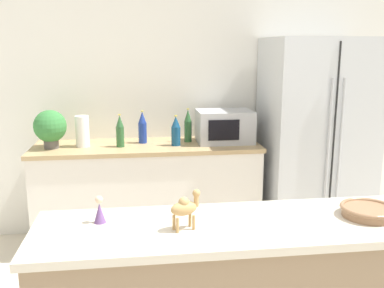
{
  "coord_description": "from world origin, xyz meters",
  "views": [
    {
      "loc": [
        -0.43,
        -1.22,
        1.69
      ],
      "look_at": [
        -0.08,
        1.42,
        1.1
      ],
      "focal_mm": 40.0,
      "sensor_mm": 36.0,
      "label": 1
    }
  ],
  "objects_px": {
    "paper_towel_roll": "(82,131)",
    "back_bottle_3": "(176,131)",
    "fruit_bowl": "(368,211)",
    "potted_plant": "(50,127)",
    "microwave": "(224,126)",
    "back_bottle_0": "(120,131)",
    "wise_man_figurine_blue": "(100,211)",
    "camel_figurine": "(185,207)",
    "back_bottle_2": "(188,126)",
    "refrigerator": "(315,141)",
    "back_bottle_1": "(142,128)"
  },
  "relations": [
    {
      "from": "potted_plant",
      "to": "wise_man_figurine_blue",
      "type": "distance_m",
      "value": 1.9
    },
    {
      "from": "back_bottle_3",
      "to": "fruit_bowl",
      "type": "distance_m",
      "value": 2.0
    },
    {
      "from": "back_bottle_3",
      "to": "wise_man_figurine_blue",
      "type": "xyz_separation_m",
      "value": [
        -0.5,
        -1.79,
        -0.0
      ]
    },
    {
      "from": "refrigerator",
      "to": "camel_figurine",
      "type": "distance_m",
      "value": 2.36
    },
    {
      "from": "paper_towel_roll",
      "to": "camel_figurine",
      "type": "relative_size",
      "value": 1.58
    },
    {
      "from": "refrigerator",
      "to": "back_bottle_0",
      "type": "height_order",
      "value": "refrigerator"
    },
    {
      "from": "back_bottle_1",
      "to": "back_bottle_3",
      "type": "bearing_deg",
      "value": -26.93
    },
    {
      "from": "microwave",
      "to": "back_bottle_0",
      "type": "relative_size",
      "value": 1.74
    },
    {
      "from": "camel_figurine",
      "to": "back_bottle_3",
      "type": "bearing_deg",
      "value": 85.76
    },
    {
      "from": "potted_plant",
      "to": "fruit_bowl",
      "type": "distance_m",
      "value": 2.57
    },
    {
      "from": "paper_towel_roll",
      "to": "microwave",
      "type": "xyz_separation_m",
      "value": [
        1.22,
        0.03,
        0.01
      ]
    },
    {
      "from": "microwave",
      "to": "back_bottle_3",
      "type": "bearing_deg",
      "value": -168.35
    },
    {
      "from": "potted_plant",
      "to": "wise_man_figurine_blue",
      "type": "bearing_deg",
      "value": -73.53
    },
    {
      "from": "refrigerator",
      "to": "wise_man_figurine_blue",
      "type": "distance_m",
      "value": 2.49
    },
    {
      "from": "potted_plant",
      "to": "fruit_bowl",
      "type": "xyz_separation_m",
      "value": [
        1.72,
        -1.9,
        -0.08
      ]
    },
    {
      "from": "wise_man_figurine_blue",
      "to": "fruit_bowl",
      "type": "bearing_deg",
      "value": -4.17
    },
    {
      "from": "back_bottle_0",
      "to": "back_bottle_1",
      "type": "height_order",
      "value": "back_bottle_1"
    },
    {
      "from": "refrigerator",
      "to": "paper_towel_roll",
      "type": "bearing_deg",
      "value": 178.08
    },
    {
      "from": "paper_towel_roll",
      "to": "back_bottle_3",
      "type": "xyz_separation_m",
      "value": [
        0.78,
        -0.06,
        -0.01
      ]
    },
    {
      "from": "back_bottle_2",
      "to": "wise_man_figurine_blue",
      "type": "height_order",
      "value": "back_bottle_2"
    },
    {
      "from": "potted_plant",
      "to": "refrigerator",
      "type": "bearing_deg",
      "value": -0.9
    },
    {
      "from": "back_bottle_2",
      "to": "wise_man_figurine_blue",
      "type": "bearing_deg",
      "value": -107.73
    },
    {
      "from": "back_bottle_0",
      "to": "back_bottle_2",
      "type": "bearing_deg",
      "value": 12.63
    },
    {
      "from": "paper_towel_roll",
      "to": "back_bottle_2",
      "type": "height_order",
      "value": "back_bottle_2"
    },
    {
      "from": "camel_figurine",
      "to": "refrigerator",
      "type": "bearing_deg",
      "value": 53.99
    },
    {
      "from": "refrigerator",
      "to": "back_bottle_1",
      "type": "distance_m",
      "value": 1.53
    },
    {
      "from": "refrigerator",
      "to": "camel_figurine",
      "type": "bearing_deg",
      "value": -126.01
    },
    {
      "from": "refrigerator",
      "to": "back_bottle_1",
      "type": "relative_size",
      "value": 6.28
    },
    {
      "from": "potted_plant",
      "to": "fruit_bowl",
      "type": "relative_size",
      "value": 1.31
    },
    {
      "from": "refrigerator",
      "to": "back_bottle_3",
      "type": "xyz_separation_m",
      "value": [
        -1.24,
        0.01,
        0.12
      ]
    },
    {
      "from": "back_bottle_2",
      "to": "fruit_bowl",
      "type": "relative_size",
      "value": 1.22
    },
    {
      "from": "refrigerator",
      "to": "back_bottle_0",
      "type": "distance_m",
      "value": 1.71
    },
    {
      "from": "microwave",
      "to": "camel_figurine",
      "type": "bearing_deg",
      "value": -106.21
    },
    {
      "from": "back_bottle_1",
      "to": "wise_man_figurine_blue",
      "type": "bearing_deg",
      "value": -96.44
    },
    {
      "from": "microwave",
      "to": "back_bottle_0",
      "type": "xyz_separation_m",
      "value": [
        -0.91,
        -0.08,
        -0.01
      ]
    },
    {
      "from": "potted_plant",
      "to": "wise_man_figurine_blue",
      "type": "relative_size",
      "value": 2.66
    },
    {
      "from": "back_bottle_0",
      "to": "fruit_bowl",
      "type": "distance_m",
      "value": 2.21
    },
    {
      "from": "paper_towel_roll",
      "to": "back_bottle_2",
      "type": "bearing_deg",
      "value": 5.19
    },
    {
      "from": "microwave",
      "to": "camel_figurine",
      "type": "xyz_separation_m",
      "value": [
        -0.58,
        -2.0,
        0.03
      ]
    },
    {
      "from": "paper_towel_roll",
      "to": "back_bottle_1",
      "type": "relative_size",
      "value": 0.91
    },
    {
      "from": "camel_figurine",
      "to": "wise_man_figurine_blue",
      "type": "height_order",
      "value": "camel_figurine"
    },
    {
      "from": "paper_towel_roll",
      "to": "back_bottle_0",
      "type": "distance_m",
      "value": 0.32
    },
    {
      "from": "back_bottle_0",
      "to": "camel_figurine",
      "type": "height_order",
      "value": "back_bottle_0"
    },
    {
      "from": "refrigerator",
      "to": "wise_man_figurine_blue",
      "type": "height_order",
      "value": "refrigerator"
    },
    {
      "from": "fruit_bowl",
      "to": "microwave",
      "type": "bearing_deg",
      "value": 97.04
    },
    {
      "from": "back_bottle_3",
      "to": "paper_towel_roll",
      "type": "bearing_deg",
      "value": 175.54
    },
    {
      "from": "back_bottle_1",
      "to": "back_bottle_3",
      "type": "relative_size",
      "value": 1.1
    },
    {
      "from": "microwave",
      "to": "fruit_bowl",
      "type": "xyz_separation_m",
      "value": [
        0.24,
        -1.97,
        -0.04
      ]
    },
    {
      "from": "potted_plant",
      "to": "paper_towel_roll",
      "type": "bearing_deg",
      "value": 7.22
    },
    {
      "from": "refrigerator",
      "to": "back_bottle_2",
      "type": "bearing_deg",
      "value": 172.37
    }
  ]
}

